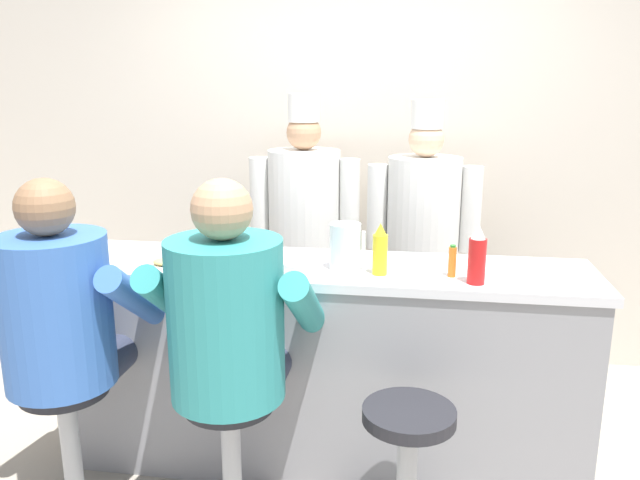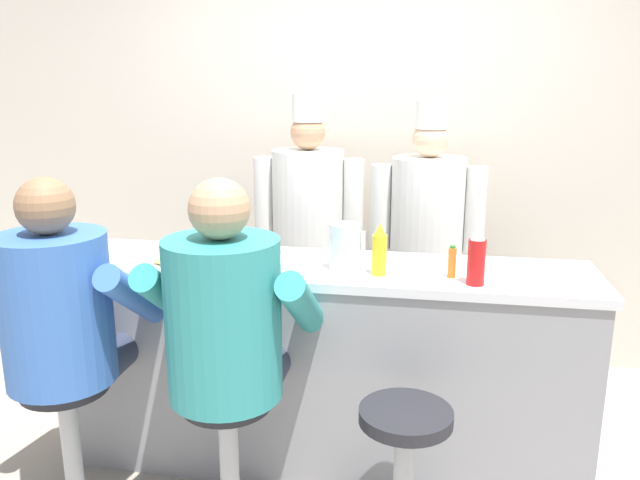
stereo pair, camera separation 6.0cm
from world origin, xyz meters
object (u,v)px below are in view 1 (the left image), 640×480
at_px(hot_sauce_bottle_orange, 452,261).
at_px(water_pitcher_clear, 345,246).
at_px(diner_seated_blue, 62,318).
at_px(cook_in_whites_far, 422,232).
at_px(cereal_bowl, 298,267).
at_px(diner_seated_teal, 229,326).
at_px(breakfast_plate, 166,266).
at_px(empty_stool_round, 407,456).
at_px(cook_in_whites_near, 304,224).
at_px(mustard_bottle_yellow, 380,251).
at_px(ketchup_bottle_red, 477,256).
at_px(coffee_mug_tan, 264,253).

height_order(hot_sauce_bottle_orange, water_pitcher_clear, water_pitcher_clear).
height_order(water_pitcher_clear, diner_seated_blue, diner_seated_blue).
bearing_deg(cook_in_whites_far, cereal_bowl, -116.09).
height_order(hot_sauce_bottle_orange, cereal_bowl, hot_sauce_bottle_orange).
bearing_deg(cereal_bowl, diner_seated_teal, -116.76).
distance_m(breakfast_plate, empty_stool_round, 1.28).
xyz_separation_m(cook_in_whites_near, cook_in_whites_far, (0.71, -0.03, -0.02)).
bearing_deg(empty_stool_round, hot_sauce_bottle_orange, 71.30).
height_order(mustard_bottle_yellow, diner_seated_blue, diner_seated_blue).
distance_m(breakfast_plate, cook_in_whites_far, 1.59).
xyz_separation_m(hot_sauce_bottle_orange, breakfast_plate, (-1.23, -0.08, -0.05)).
height_order(mustard_bottle_yellow, empty_stool_round, mustard_bottle_yellow).
bearing_deg(ketchup_bottle_red, cereal_bowl, 176.95).
bearing_deg(breakfast_plate, ketchup_bottle_red, -0.06).
height_order(ketchup_bottle_red, diner_seated_teal, diner_seated_teal).
distance_m(mustard_bottle_yellow, hot_sauce_bottle_orange, 0.30).
bearing_deg(water_pitcher_clear, empty_stool_round, -58.91).
relative_size(mustard_bottle_yellow, cook_in_whites_near, 0.13).
relative_size(hot_sauce_bottle_orange, cereal_bowl, 1.01).
xyz_separation_m(ketchup_bottle_red, hot_sauce_bottle_orange, (-0.09, 0.08, -0.05)).
relative_size(mustard_bottle_yellow, cook_in_whites_far, 0.13).
bearing_deg(mustard_bottle_yellow, ketchup_bottle_red, -9.42).
bearing_deg(cereal_bowl, cook_in_whites_far, 63.91).
bearing_deg(coffee_mug_tan, empty_stool_round, -38.53).
relative_size(diner_seated_blue, empty_stool_round, 2.36).
height_order(coffee_mug_tan, cook_in_whites_near, cook_in_whites_near).
bearing_deg(diner_seated_blue, cereal_bowl, 23.40).
relative_size(water_pitcher_clear, empty_stool_round, 0.34).
xyz_separation_m(water_pitcher_clear, cook_in_whites_far, (0.34, 1.01, -0.16)).
distance_m(water_pitcher_clear, diner_seated_teal, 0.64).
xyz_separation_m(cereal_bowl, diner_seated_blue, (-0.88, -0.38, -0.14)).
distance_m(ketchup_bottle_red, cook_in_whites_near, 1.49).
distance_m(cook_in_whites_near, cook_in_whites_far, 0.71).
bearing_deg(cook_in_whites_far, hot_sauce_bottle_orange, -83.75).
bearing_deg(hot_sauce_bottle_orange, water_pitcher_clear, 174.87).
bearing_deg(water_pitcher_clear, breakfast_plate, -171.34).
bearing_deg(ketchup_bottle_red, diner_seated_blue, -168.14).
bearing_deg(cook_in_whites_near, empty_stool_round, -66.44).
bearing_deg(breakfast_plate, water_pitcher_clear, 8.66).
height_order(ketchup_bottle_red, breakfast_plate, ketchup_bottle_red).
bearing_deg(breakfast_plate, hot_sauce_bottle_orange, 3.60).
height_order(breakfast_plate, empty_stool_round, breakfast_plate).
bearing_deg(empty_stool_round, cereal_bowl, 139.95).
relative_size(cook_in_whites_near, cook_in_whites_far, 1.02).
distance_m(cereal_bowl, diner_seated_blue, 0.97).
bearing_deg(hot_sauce_bottle_orange, cook_in_whites_near, 127.32).
distance_m(water_pitcher_clear, cook_in_whites_far, 1.08).
distance_m(hot_sauce_bottle_orange, diner_seated_teal, 0.96).
relative_size(diner_seated_blue, cook_in_whites_near, 0.83).
bearing_deg(mustard_bottle_yellow, coffee_mug_tan, 169.88).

